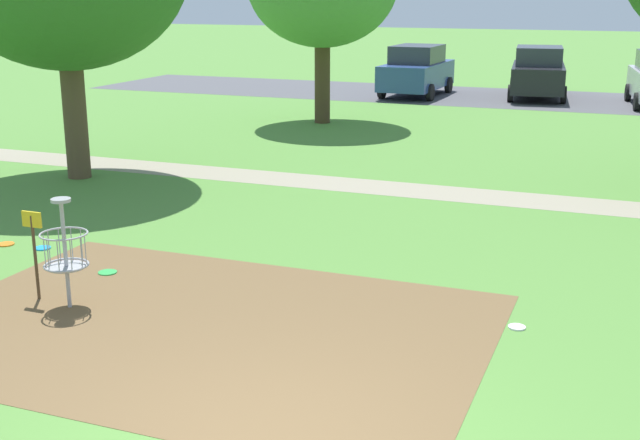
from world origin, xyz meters
name	(u,v)px	position (x,y,z in m)	size (l,w,h in m)	color
dirt_tee_pad	(201,326)	(-1.82, 2.19, 0.00)	(6.64, 4.71, 0.01)	brown
disc_golf_basket	(62,248)	(-3.70, 2.16, 0.75)	(0.98, 0.58, 1.39)	#9E9EA3
frisbee_near_basket	(6,244)	(-6.23, 3.96, 0.01)	(0.25, 0.25, 0.02)	orange
frisbee_by_tee	(43,248)	(-5.56, 4.00, 0.01)	(0.25, 0.25, 0.02)	#1E93DB
frisbee_mid_grass	(517,327)	(1.63, 3.50, 0.01)	(0.20, 0.20, 0.02)	white
frisbee_scattered_a	(108,272)	(-3.97, 3.40, 0.01)	(0.26, 0.26, 0.02)	green
parking_lot_strip	(561,100)	(0.00, 25.07, 0.00)	(36.00, 6.00, 0.01)	#4C4C51
parked_car_leftmost	(417,71)	(-5.18, 24.53, 0.92)	(2.07, 4.25, 1.84)	#2D4784
parked_car_center_left	(538,72)	(-0.90, 25.39, 0.92)	(2.36, 4.39, 1.84)	black
gravel_path	(479,196)	(0.00, 9.75, 0.00)	(40.00, 1.21, 0.00)	gray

